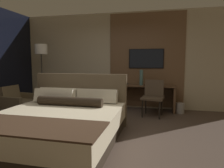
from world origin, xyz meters
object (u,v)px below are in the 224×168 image
Objects in this scene: vase_tall at (141,77)px; bed at (58,123)px; armchair_by_window at (18,105)px; book at (124,84)px; desk at (145,93)px; desk_chair at (153,94)px; waste_bin at (180,108)px; tv at (146,59)px; floor_lamp at (41,55)px.

bed is at bearing -116.28° from vase_tall.
book is (2.55, 1.23, 0.49)m from armchair_by_window.
desk_chair reaches higher than desk.
armchair_by_window is 3.33m from vase_tall.
vase_tall reaches higher than armchair_by_window.
waste_bin is at bearing -4.99° from book.
bed is at bearing -133.09° from waste_bin.
bed is 3.28m from tv.
armchair_by_window is at bearing -155.24° from tv.
armchair_by_window reaches higher than waste_bin.
floor_lamp is at bearing -174.57° from waste_bin.
floor_lamp is 4.40× the size of vase_tall.
vase_tall reaches higher than bed.
vase_tall reaches higher than waste_bin.
tv is 2.34× the size of vase_tall.
waste_bin is at bearing -21.11° from tv.
armchair_by_window is 2.91× the size of waste_bin.
book is (2.29, 0.50, -0.83)m from floor_lamp.
vase_tall is at bearing -64.63° from armchair_by_window.
desk is at bearing -90.00° from tv.
bed is 2.28× the size of tv.
desk is 3.85× the size of vase_tall.
armchair_by_window is at bearing -165.07° from waste_bin.
book is (-0.61, -0.23, -0.72)m from tv.
bed is 3.31m from waste_bin.
floor_lamp is at bearing 127.60° from bed.
tv is 1.21× the size of armchair_by_window.
vase_tall is (3.05, 1.14, 0.68)m from armchair_by_window.
desk_chair is 2.14× the size of vase_tall.
desk is (1.32, 2.56, 0.17)m from bed.
book is at bearing 170.15° from vase_tall.
floor_lamp is at bearing -171.61° from vase_tall.
bed is 2.87m from floor_lamp.
bed reaches higher than desk_chair.
floor_lamp reaches higher than desk_chair.
vase_tall is 1.51× the size of waste_bin.
desk is at bearing -63.67° from armchair_by_window.
desk_chair is at bearing -71.95° from tv.
desk is at bearing 44.07° from vase_tall.
waste_bin is at bearing -2.60° from vase_tall.
floor_lamp reaches higher than book.
bed is 2.68m from book.
floor_lamp is (-2.90, -0.73, 0.11)m from tv.
bed reaches higher than book.
floor_lamp is at bearing -171.49° from desk_chair.
bed is 1.21× the size of floor_lamp.
book is at bearing 74.41° from bed.
desk_chair is 3.48m from armchair_by_window.
tv is 1.66m from waste_bin.
bed is at bearing -115.37° from tv.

